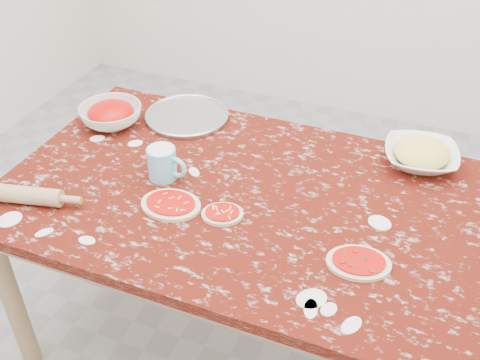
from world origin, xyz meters
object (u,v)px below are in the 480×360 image
at_px(cheese_bowl, 421,157).
at_px(rolling_pin, 18,194).
at_px(sauce_bowl, 111,115).
at_px(flour_mug, 163,163).
at_px(pizza_tray, 187,116).
at_px(worktable, 240,211).

distance_m(cheese_bowl, rolling_pin, 1.38).
relative_size(sauce_bowl, flour_mug, 1.65).
height_order(pizza_tray, sauce_bowl, sauce_bowl).
relative_size(sauce_bowl, cheese_bowl, 0.94).
bearing_deg(cheese_bowl, pizza_tray, -178.58).
height_order(worktable, cheese_bowl, cheese_bowl).
bearing_deg(cheese_bowl, sauce_bowl, -171.53).
height_order(worktable, pizza_tray, pizza_tray).
height_order(worktable, rolling_pin, rolling_pin).
xyz_separation_m(worktable, cheese_bowl, (0.53, 0.39, 0.11)).
distance_m(worktable, pizza_tray, 0.54).
bearing_deg(pizza_tray, flour_mug, -74.70).
xyz_separation_m(worktable, flour_mug, (-0.28, -0.02, 0.14)).
bearing_deg(flour_mug, pizza_tray, 105.30).
relative_size(pizza_tray, cheese_bowl, 1.28).
height_order(pizza_tray, cheese_bowl, cheese_bowl).
distance_m(worktable, cheese_bowl, 0.67).
distance_m(sauce_bowl, flour_mug, 0.44).
xyz_separation_m(sauce_bowl, rolling_pin, (-0.01, -0.54, -0.01)).
bearing_deg(sauce_bowl, cheese_bowl, 8.47).
bearing_deg(cheese_bowl, worktable, -143.56).
bearing_deg(rolling_pin, flour_mug, 38.51).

